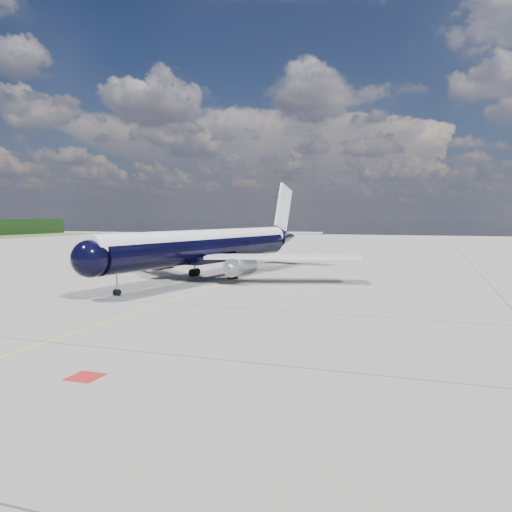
% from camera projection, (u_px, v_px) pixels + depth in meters
% --- Properties ---
extents(ground, '(320.00, 320.00, 0.00)m').
position_uv_depth(ground, '(240.00, 278.00, 64.89)').
color(ground, gray).
rests_on(ground, ground).
extents(taxiway_centerline, '(0.16, 160.00, 0.01)m').
position_uv_depth(taxiway_centerline, '(226.00, 283.00, 60.17)').
color(taxiway_centerline, yellow).
rests_on(taxiway_centerline, ground).
extents(red_marking, '(1.60, 1.60, 0.01)m').
position_uv_depth(red_marking, '(85.00, 377.00, 24.97)').
color(red_marking, maroon).
rests_on(red_marking, ground).
extents(main_airliner, '(37.88, 46.64, 13.55)m').
position_uv_depth(main_airliner, '(213.00, 246.00, 64.98)').
color(main_airliner, black).
rests_on(main_airliner, ground).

